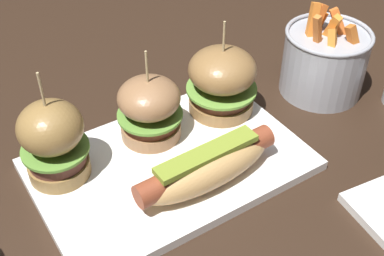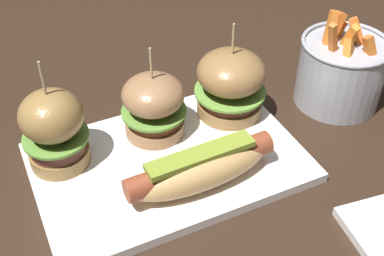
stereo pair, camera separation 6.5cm
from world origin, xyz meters
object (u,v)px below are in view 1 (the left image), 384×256
Objects in this scene: slider_center at (150,109)px; platter_main at (170,164)px; slider_right at (222,80)px; hot_dog at (207,167)px; slider_left at (53,140)px; fries_bucket at (324,61)px.

platter_main is at bearing -95.23° from slider_center.
hot_dog is at bearing -132.01° from slider_right.
slider_left is 0.25m from slider_right.
slider_center is 0.92× the size of fries_bucket.
fries_bucket is at bearing 16.95° from hot_dog.
fries_bucket is (0.29, 0.03, 0.05)m from platter_main.
slider_left is 1.14× the size of slider_center.
slider_left is at bearing -178.65° from slider_center.
hot_dog is at bearing -83.49° from slider_center.
slider_right is 0.17m from fries_bucket.
slider_center is 0.29m from fries_bucket.
slider_left is 0.42m from fries_bucket.
slider_right is (0.12, -0.00, 0.00)m from slider_center.
hot_dog is 0.29m from fries_bucket.
platter_main is 0.14m from slider_right.
slider_right is 0.98× the size of fries_bucket.
fries_bucket reaches higher than hot_dog.
slider_left reaches higher than slider_center.
platter_main is 2.43× the size of slider_right.
platter_main is at bearing -175.01° from fries_bucket.
slider_left is at bearing 142.29° from hot_dog.
hot_dog is 1.45× the size of slider_center.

